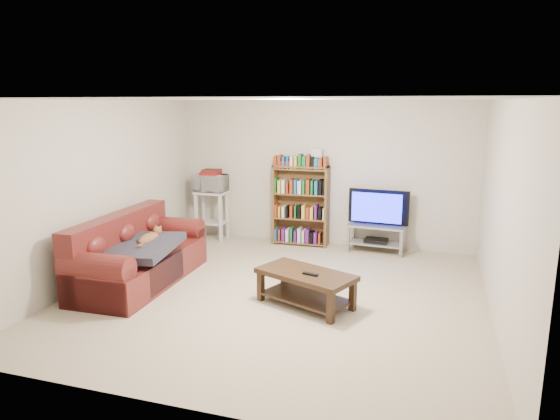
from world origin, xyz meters
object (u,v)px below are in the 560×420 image
at_px(bookshelf, 301,204).
at_px(tv_stand, 376,234).
at_px(sofa, 136,259).
at_px(coffee_table, 306,282).

bearing_deg(bookshelf, tv_stand, -4.81).
bearing_deg(tv_stand, bookshelf, -179.19).
xyz_separation_m(tv_stand, bookshelf, (-1.28, 0.07, 0.39)).
bearing_deg(sofa, bookshelf, 54.46).
height_order(sofa, coffee_table, sofa).
height_order(sofa, tv_stand, sofa).
relative_size(sofa, bookshelf, 1.60).
distance_m(sofa, bookshelf, 2.94).
xyz_separation_m(coffee_table, tv_stand, (0.54, 2.45, 0.02)).
bearing_deg(bookshelf, sofa, -125.67).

